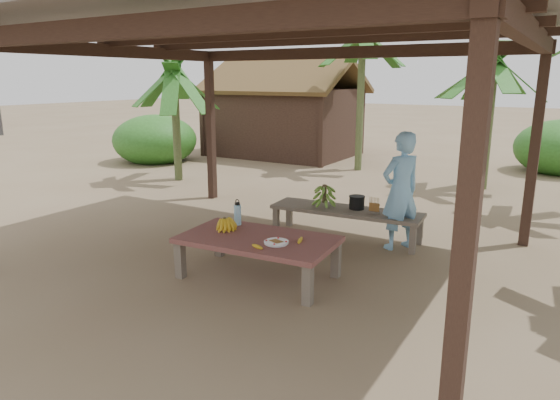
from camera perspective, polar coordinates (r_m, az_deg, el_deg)
The scene contains 17 objects.
ground at distance 6.63m, azimuth -1.03°, elevation -6.60°, with size 80.00×80.00×0.00m, color brown.
pavilion at distance 6.23m, azimuth -1.33°, elevation 18.09°, with size 6.60×5.60×2.95m.
work_table at distance 5.87m, azimuth -2.53°, elevation -4.87°, with size 1.87×1.14×0.50m.
bench at distance 7.35m, azimuth 7.54°, elevation -1.45°, with size 2.24×0.76×0.45m.
ripe_banana_bunch at distance 6.13m, azimuth -6.34°, elevation -2.62°, with size 0.28×0.24×0.17m, color yellow, non-canonical shape.
plate at distance 5.60m, azimuth -0.43°, elevation -4.88°, with size 0.28×0.28×0.04m.
loose_banana_front at distance 5.45m, azimuth -2.60°, elevation -5.36°, with size 0.04×0.15×0.04m, color yellow.
loose_banana_side at distance 5.67m, azimuth 2.31°, elevation -4.62°, with size 0.04×0.17×0.04m, color yellow.
water_flask at distance 6.31m, azimuth -4.87°, elevation -1.60°, with size 0.09×0.09×0.33m.
green_banana_stalk at distance 7.41m, azimuth 5.10°, elevation 0.57°, with size 0.30×0.30×0.35m, color #598C2D, non-canonical shape.
cooking_pot at distance 7.34m, azimuth 8.77°, elevation -0.31°, with size 0.22×0.22×0.19m, color black.
skewer_rack at distance 7.13m, azimuth 10.73°, elevation -0.58°, with size 0.18×0.08×0.24m, color #A57F47, non-canonical shape.
woman at distance 6.97m, azimuth 13.61°, elevation 1.00°, with size 0.59×0.39×1.63m, color #70A8D4.
hut at distance 15.44m, azimuth 0.54°, elevation 9.28°, with size 4.40×3.43×2.85m.
banana_plant_n at distance 11.31m, azimuth 23.20°, elevation 13.16°, with size 1.80×1.80×2.88m.
banana_plant_nw at distance 12.90m, azimuth 9.41°, elevation 17.12°, with size 1.80×1.80×3.61m.
banana_plant_w at distance 11.68m, azimuth -12.01°, elevation 12.93°, with size 1.80×1.80×2.67m.
Camera 1 is at (3.30, -5.27, 2.31)m, focal length 32.00 mm.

